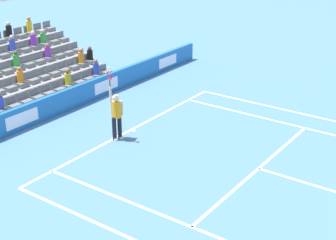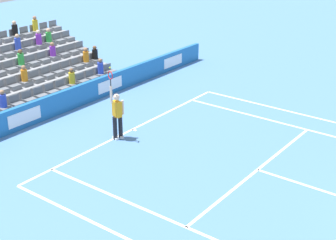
{
  "view_description": "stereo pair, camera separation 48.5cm",
  "coord_description": "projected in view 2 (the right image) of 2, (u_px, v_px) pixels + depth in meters",
  "views": [
    {
      "loc": [
        13.98,
        -0.17,
        8.09
      ],
      "look_at": [
        0.47,
        -9.78,
        1.1
      ],
      "focal_mm": 54.37,
      "sensor_mm": 36.0,
      "label": 1
    },
    {
      "loc": [
        13.7,
        0.22,
        8.09
      ],
      "look_at": [
        0.47,
        -9.78,
        1.1
      ],
      "focal_mm": 54.37,
      "sensor_mm": 36.0,
      "label": 2
    }
  ],
  "objects": [
    {
      "name": "sponsor_barrier",
      "position": [
        69.0,
        99.0,
        21.73
      ],
      "size": [
        19.52,
        0.22,
        0.94
      ],
      "color": "#1E66AD",
      "rests_on": "ground"
    },
    {
      "name": "line_doubles_sideline_right",
      "position": [
        331.0,
        122.0,
        20.66
      ],
      "size": [
        0.1,
        11.89,
        0.01
      ],
      "primitive_type": "cube",
      "color": "white",
      "rests_on": "ground"
    },
    {
      "name": "line_baseline",
      "position": [
        132.0,
        129.0,
        19.94
      ],
      "size": [
        10.97,
        0.1,
        0.01
      ],
      "primitive_type": "cube",
      "color": "white",
      "rests_on": "ground"
    },
    {
      "name": "line_singles_sideline_right",
      "position": [
        318.0,
        133.0,
        19.66
      ],
      "size": [
        0.1,
        11.89,
        0.01
      ],
      "primitive_type": "cube",
      "color": "white",
      "rests_on": "ground"
    },
    {
      "name": "tennis_player",
      "position": [
        117.0,
        114.0,
        18.79
      ],
      "size": [
        0.51,
        0.41,
        2.85
      ],
      "color": "black",
      "rests_on": "ground"
    },
    {
      "name": "line_singles_sideline_left",
      "position": [
        200.0,
        233.0,
        13.61
      ],
      "size": [
        0.1,
        11.89,
        0.01
      ],
      "primitive_type": "cube",
      "color": "white",
      "rests_on": "ground"
    },
    {
      "name": "line_service",
      "position": [
        258.0,
        170.0,
        16.88
      ],
      "size": [
        8.23,
        0.1,
        0.01
      ],
      "primitive_type": "cube",
      "color": "white",
      "rests_on": "ground"
    },
    {
      "name": "line_centre_mark",
      "position": [
        134.0,
        130.0,
        19.88
      ],
      "size": [
        0.1,
        0.2,
        0.01
      ],
      "primitive_type": "cube",
      "color": "white",
      "rests_on": "ground"
    },
    {
      "name": "stadium_stand",
      "position": [
        16.0,
        76.0,
        23.56
      ],
      "size": [
        8.06,
        4.75,
        3.05
      ],
      "color": "gray",
      "rests_on": "ground"
    }
  ]
}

